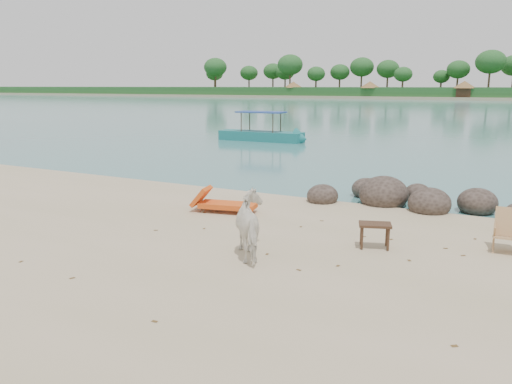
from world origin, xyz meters
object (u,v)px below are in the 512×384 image
boulders (407,199)px  boat_near (261,116)px  deck_chair (507,233)px  lounge_chair (228,203)px  side_table (374,237)px  cow (253,227)px

boulders → boat_near: 18.82m
deck_chair → lounge_chair: bearing=175.2°
boulders → deck_chair: 4.48m
side_table → deck_chair: 2.76m
boulders → boat_near: bearing=130.4°
lounge_chair → boat_near: (-7.90, 17.58, 1.25)m
deck_chair → boat_near: 23.27m
side_table → lounge_chair: 4.63m
boulders → boat_near: boat_near is taller
cow → boat_near: (-10.26, 20.51, 0.89)m
boulders → lounge_chair: 5.39m
side_table → lounge_chair: lounge_chair is taller
cow → deck_chair: (4.66, 2.69, -0.20)m
deck_chair → cow: bearing=-152.9°
boulders → cow: (-1.91, -6.21, 0.45)m
deck_chair → boat_near: (-14.92, 17.82, 1.09)m
cow → deck_chair: size_ratio=1.71×
cow → side_table: bearing=179.1°
boulders → cow: 6.52m
cow → lounge_chair: 3.78m
cow → side_table: (2.10, 1.69, -0.39)m
side_table → boulders: bearing=74.0°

